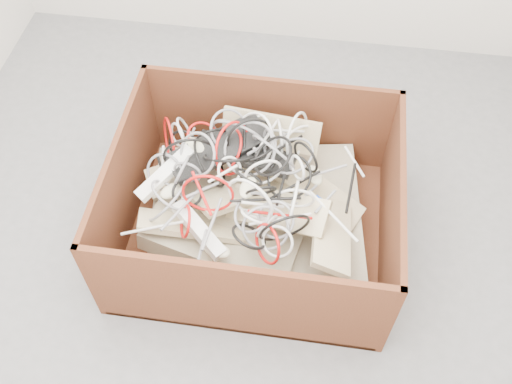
# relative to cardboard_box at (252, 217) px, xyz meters

# --- Properties ---
(ground) EXTENTS (3.00, 3.00, 0.00)m
(ground) POSITION_rel_cardboard_box_xyz_m (-0.11, -0.05, -0.14)
(ground) COLOR #5A5A5D
(ground) RESTS_ON ground
(room_shell) EXTENTS (3.04, 3.04, 2.50)m
(room_shell) POSITION_rel_cardboard_box_xyz_m (-0.11, -0.05, 1.11)
(room_shell) COLOR beige
(room_shell) RESTS_ON ground
(cardboard_box) EXTENTS (1.18, 0.99, 0.54)m
(cardboard_box) POSITION_rel_cardboard_box_xyz_m (0.00, 0.00, 0.00)
(cardboard_box) COLOR #36190D
(cardboard_box) RESTS_ON ground
(keyboard_pile) EXTENTS (1.03, 0.82, 0.32)m
(keyboard_pile) POSITION_rel_cardboard_box_xyz_m (0.01, 0.05, 0.14)
(keyboard_pile) COLOR beige
(keyboard_pile) RESTS_ON cardboard_box
(mice_scatter) EXTENTS (0.70, 0.55, 0.17)m
(mice_scatter) POSITION_rel_cardboard_box_xyz_m (-0.09, -0.02, 0.22)
(mice_scatter) COLOR beige
(mice_scatter) RESTS_ON keyboard_pile
(power_strip_left) EXTENTS (0.23, 0.27, 0.12)m
(power_strip_left) POSITION_rel_cardboard_box_xyz_m (-0.37, 0.01, 0.24)
(power_strip_left) COLOR white
(power_strip_left) RESTS_ON keyboard_pile
(power_strip_right) EXTENTS (0.26, 0.23, 0.10)m
(power_strip_right) POSITION_rel_cardboard_box_xyz_m (-0.18, -0.22, 0.19)
(power_strip_right) COLOR white
(power_strip_right) RESTS_ON keyboard_pile
(vga_plug) EXTENTS (0.06, 0.06, 0.03)m
(vga_plug) POSITION_rel_cardboard_box_xyz_m (0.28, -0.02, 0.20)
(vga_plug) COLOR #0C33B7
(vga_plug) RESTS_ON keyboard_pile
(cable_tangle) EXTENTS (0.97, 0.78, 0.45)m
(cable_tangle) POSITION_rel_cardboard_box_xyz_m (-0.06, 0.06, 0.27)
(cable_tangle) COLOR black
(cable_tangle) RESTS_ON keyboard_pile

